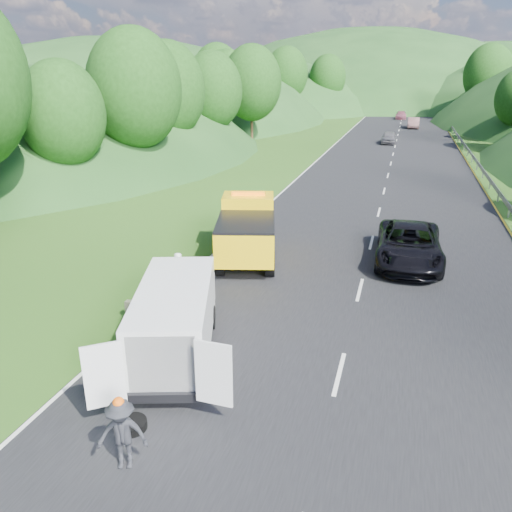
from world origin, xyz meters
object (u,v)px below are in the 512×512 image
(tow_truck, at_px, (247,229))
(passing_suv, at_px, (407,262))
(suitcase, at_px, (132,310))
(spare_tire, at_px, (132,429))
(worker, at_px, (126,466))
(white_van, at_px, (176,316))
(woman, at_px, (181,295))
(child, at_px, (193,316))

(tow_truck, distance_m, passing_suv, 7.29)
(tow_truck, relative_size, suitcase, 10.68)
(tow_truck, xyz_separation_m, spare_tire, (0.92, -12.02, -1.35))
(worker, bearing_deg, suitcase, 99.11)
(white_van, relative_size, woman, 4.01)
(white_van, relative_size, worker, 4.11)
(woman, xyz_separation_m, passing_suv, (8.17, 6.07, 0.00))
(suitcase, height_order, passing_suv, passing_suv)
(woman, relative_size, passing_suv, 0.28)
(worker, xyz_separation_m, spare_tire, (-0.47, 1.11, 0.00))
(child, height_order, spare_tire, child)
(child, bearing_deg, passing_suv, 68.85)
(tow_truck, height_order, child, tow_truck)
(suitcase, distance_m, spare_tire, 5.86)
(worker, bearing_deg, white_van, 81.50)
(white_van, relative_size, spare_tire, 9.37)
(suitcase, bearing_deg, white_van, -34.10)
(tow_truck, height_order, worker, tow_truck)
(tow_truck, bearing_deg, woman, -118.33)
(child, relative_size, passing_suv, 0.15)
(tow_truck, distance_m, child, 6.34)
(tow_truck, height_order, woman, tow_truck)
(child, relative_size, suitcase, 1.45)
(suitcase, distance_m, passing_suv, 12.23)
(worker, bearing_deg, spare_tire, 93.87)
(child, bearing_deg, worker, -56.41)
(woman, bearing_deg, passing_suv, -48.45)
(spare_tire, bearing_deg, white_van, 96.52)
(white_van, xyz_separation_m, suitcase, (-2.49, 1.69, -0.94))
(white_van, distance_m, passing_suv, 11.96)
(worker, relative_size, passing_suv, 0.28)
(worker, distance_m, suitcase, 7.05)
(tow_truck, bearing_deg, worker, -98.84)
(tow_truck, bearing_deg, passing_suv, -4.16)
(passing_suv, bearing_deg, child, -134.57)
(suitcase, bearing_deg, tow_truck, 74.16)
(white_van, height_order, woman, white_van)
(tow_truck, bearing_deg, white_van, -101.38)
(woman, distance_m, passing_suv, 10.18)
(spare_tire, bearing_deg, woman, 105.71)
(woman, height_order, passing_suv, woman)
(child, distance_m, passing_suv, 10.33)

